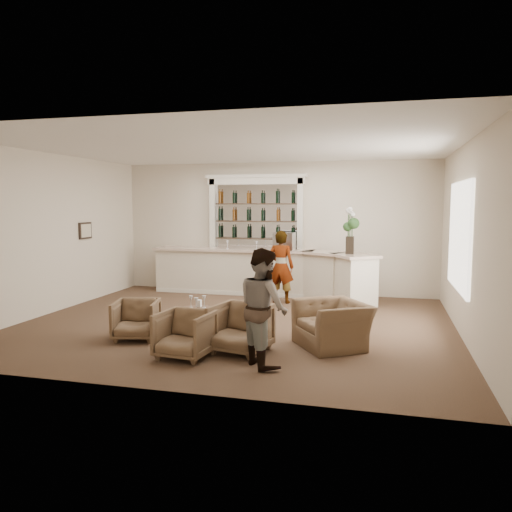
{
  "coord_description": "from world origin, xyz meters",
  "views": [
    {
      "loc": [
        2.69,
        -8.89,
        2.27
      ],
      "look_at": [
        0.16,
        0.9,
        1.2
      ],
      "focal_mm": 35.0,
      "sensor_mm": 36.0,
      "label": 1
    }
  ],
  "objects_px": {
    "sommelier": "(281,267)",
    "flower_vase": "(350,228)",
    "cocktail_table": "(197,323)",
    "armchair_left": "(136,319)",
    "armchair_center": "(185,334)",
    "armchair_far": "(332,324)",
    "armchair_right": "(241,328)",
    "guest": "(263,307)",
    "bar_counter": "(265,272)",
    "espresso_machine": "(284,241)"
  },
  "relations": [
    {
      "from": "armchair_far",
      "to": "flower_vase",
      "type": "relative_size",
      "value": 1.06
    },
    {
      "from": "cocktail_table",
      "to": "flower_vase",
      "type": "relative_size",
      "value": 0.57
    },
    {
      "from": "armchair_left",
      "to": "armchair_center",
      "type": "xyz_separation_m",
      "value": [
        1.18,
        -0.74,
        0.02
      ]
    },
    {
      "from": "armchair_left",
      "to": "armchair_right",
      "type": "distance_m",
      "value": 1.93
    },
    {
      "from": "guest",
      "to": "armchair_center",
      "type": "bearing_deg",
      "value": 49.51
    },
    {
      "from": "armchair_center",
      "to": "guest",
      "type": "bearing_deg",
      "value": 3.73
    },
    {
      "from": "bar_counter",
      "to": "armchair_center",
      "type": "xyz_separation_m",
      "value": [
        0.04,
        -5.19,
        -0.23
      ]
    },
    {
      "from": "bar_counter",
      "to": "flower_vase",
      "type": "height_order",
      "value": "flower_vase"
    },
    {
      "from": "espresso_machine",
      "to": "flower_vase",
      "type": "xyz_separation_m",
      "value": [
        1.61,
        -0.51,
        0.37
      ]
    },
    {
      "from": "bar_counter",
      "to": "flower_vase",
      "type": "relative_size",
      "value": 5.5
    },
    {
      "from": "cocktail_table",
      "to": "armchair_right",
      "type": "distance_m",
      "value": 1.15
    },
    {
      "from": "armchair_center",
      "to": "flower_vase",
      "type": "height_order",
      "value": "flower_vase"
    },
    {
      "from": "armchair_center",
      "to": "armchair_far",
      "type": "relative_size",
      "value": 0.69
    },
    {
      "from": "sommelier",
      "to": "espresso_machine",
      "type": "height_order",
      "value": "sommelier"
    },
    {
      "from": "guest",
      "to": "espresso_machine",
      "type": "height_order",
      "value": "guest"
    },
    {
      "from": "cocktail_table",
      "to": "armchair_far",
      "type": "relative_size",
      "value": 0.54
    },
    {
      "from": "sommelier",
      "to": "flower_vase",
      "type": "relative_size",
      "value": 1.6
    },
    {
      "from": "sommelier",
      "to": "guest",
      "type": "distance_m",
      "value": 4.47
    },
    {
      "from": "bar_counter",
      "to": "armchair_right",
      "type": "height_order",
      "value": "bar_counter"
    },
    {
      "from": "flower_vase",
      "to": "guest",
      "type": "bearing_deg",
      "value": -100.39
    },
    {
      "from": "armchair_far",
      "to": "sommelier",
      "type": "bearing_deg",
      "value": 170.97
    },
    {
      "from": "bar_counter",
      "to": "guest",
      "type": "bearing_deg",
      "value": -76.68
    },
    {
      "from": "sommelier",
      "to": "flower_vase",
      "type": "distance_m",
      "value": 1.79
    },
    {
      "from": "armchair_center",
      "to": "espresso_machine",
      "type": "bearing_deg",
      "value": 90.48
    },
    {
      "from": "armchair_left",
      "to": "armchair_far",
      "type": "xyz_separation_m",
      "value": [
        3.23,
        0.37,
        0.03
      ]
    },
    {
      "from": "bar_counter",
      "to": "cocktail_table",
      "type": "distance_m",
      "value": 4.12
    },
    {
      "from": "guest",
      "to": "armchair_right",
      "type": "distance_m",
      "value": 0.82
    },
    {
      "from": "armchair_right",
      "to": "armchair_left",
      "type": "bearing_deg",
      "value": -176.69
    },
    {
      "from": "flower_vase",
      "to": "armchair_far",
      "type": "bearing_deg",
      "value": -90.22
    },
    {
      "from": "sommelier",
      "to": "flower_vase",
      "type": "xyz_separation_m",
      "value": [
        1.52,
        0.29,
        0.89
      ]
    },
    {
      "from": "armchair_center",
      "to": "armchair_far",
      "type": "bearing_deg",
      "value": 33.83
    },
    {
      "from": "armchair_center",
      "to": "espresso_machine",
      "type": "height_order",
      "value": "espresso_machine"
    },
    {
      "from": "espresso_machine",
      "to": "sommelier",
      "type": "bearing_deg",
      "value": -81.94
    },
    {
      "from": "armchair_center",
      "to": "armchair_left",
      "type": "bearing_deg",
      "value": 153.56
    },
    {
      "from": "sommelier",
      "to": "guest",
      "type": "xyz_separation_m",
      "value": [
        0.66,
        -4.42,
        -0.0
      ]
    },
    {
      "from": "cocktail_table",
      "to": "armchair_left",
      "type": "xyz_separation_m",
      "value": [
        -0.95,
        -0.35,
        0.08
      ]
    },
    {
      "from": "guest",
      "to": "espresso_machine",
      "type": "bearing_deg",
      "value": -30.57
    },
    {
      "from": "cocktail_table",
      "to": "sommelier",
      "type": "bearing_deg",
      "value": 76.86
    },
    {
      "from": "cocktail_table",
      "to": "armchair_center",
      "type": "relative_size",
      "value": 0.78
    },
    {
      "from": "bar_counter",
      "to": "flower_vase",
      "type": "distance_m",
      "value": 2.45
    },
    {
      "from": "bar_counter",
      "to": "armchair_center",
      "type": "height_order",
      "value": "bar_counter"
    },
    {
      "from": "armchair_right",
      "to": "armchair_far",
      "type": "xyz_separation_m",
      "value": [
        1.32,
        0.65,
        -0.02
      ]
    },
    {
      "from": "sommelier",
      "to": "armchair_right",
      "type": "distance_m",
      "value": 3.96
    },
    {
      "from": "sommelier",
      "to": "armchair_center",
      "type": "xyz_separation_m",
      "value": [
        -0.54,
        -4.38,
        -0.48
      ]
    },
    {
      "from": "sommelier",
      "to": "guest",
      "type": "height_order",
      "value": "sommelier"
    },
    {
      "from": "armchair_center",
      "to": "flower_vase",
      "type": "xyz_separation_m",
      "value": [
        2.06,
        4.67,
        1.38
      ]
    },
    {
      "from": "guest",
      "to": "armchair_far",
      "type": "relative_size",
      "value": 1.5
    },
    {
      "from": "sommelier",
      "to": "guest",
      "type": "bearing_deg",
      "value": 103.34
    },
    {
      "from": "bar_counter",
      "to": "espresso_machine",
      "type": "distance_m",
      "value": 0.92
    },
    {
      "from": "sommelier",
      "to": "armchair_left",
      "type": "height_order",
      "value": "sommelier"
    }
  ]
}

